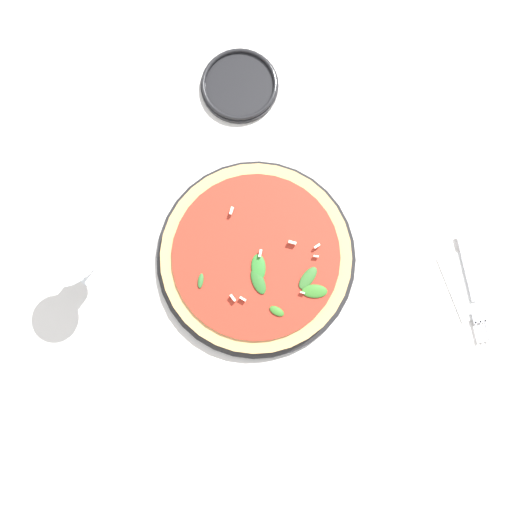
% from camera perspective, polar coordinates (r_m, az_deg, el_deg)
% --- Properties ---
extents(ground_plane, '(6.00, 6.00, 0.00)m').
position_cam_1_polar(ground_plane, '(0.93, -1.23, 0.75)').
color(ground_plane, silver).
extents(pizza_arugula_main, '(0.37, 0.37, 0.05)m').
position_cam_1_polar(pizza_arugula_main, '(0.91, 0.02, -0.13)').
color(pizza_arugula_main, black).
rests_on(pizza_arugula_main, ground_plane).
extents(wine_glass, '(0.09, 0.09, 0.14)m').
position_cam_1_polar(wine_glass, '(0.88, -20.05, -0.70)').
color(wine_glass, white).
rests_on(wine_glass, ground_plane).
extents(napkin, '(0.13, 0.08, 0.01)m').
position_cam_1_polar(napkin, '(1.00, 23.25, -2.95)').
color(napkin, white).
rests_on(napkin, ground_plane).
extents(fork, '(0.20, 0.05, 0.00)m').
position_cam_1_polar(fork, '(1.00, 23.45, -3.33)').
color(fork, silver).
rests_on(fork, ground_plane).
extents(side_plate_white, '(0.15, 0.15, 0.02)m').
position_cam_1_polar(side_plate_white, '(1.02, -1.89, 18.94)').
color(side_plate_white, black).
rests_on(side_plate_white, ground_plane).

